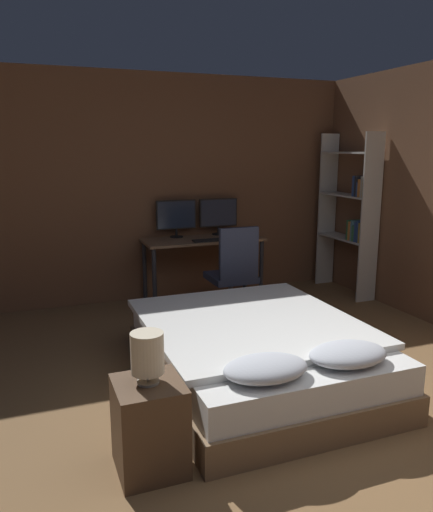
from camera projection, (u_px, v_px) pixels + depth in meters
ground_plane at (386, 478)px, 2.83m from camera, size 20.00×20.00×0.00m
wall_back at (180, 188)px, 6.14m from camera, size 12.00×0.06×2.70m
bed at (256, 353)px, 3.94m from camera, size 1.63×2.06×0.56m
nightstand at (150, 426)px, 2.86m from camera, size 0.38×0.40×0.54m
bedside_lamp at (147, 354)px, 2.77m from camera, size 0.19×0.19×0.30m
desk at (203, 247)px, 6.01m from camera, size 1.44×0.58×0.77m
monitor_left at (176, 216)px, 6.01m from camera, size 0.49×0.16×0.45m
monitor_right at (218, 214)px, 6.20m from camera, size 0.49×0.16×0.45m
keyboard at (208, 240)px, 5.82m from camera, size 0.37×0.13×0.02m
computer_mouse at (230, 238)px, 5.91m from camera, size 0.07×0.05×0.04m
office_chair at (233, 281)px, 5.44m from camera, size 0.52×0.52×1.02m
bookshelf at (353, 209)px, 6.19m from camera, size 0.27×0.93×2.02m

